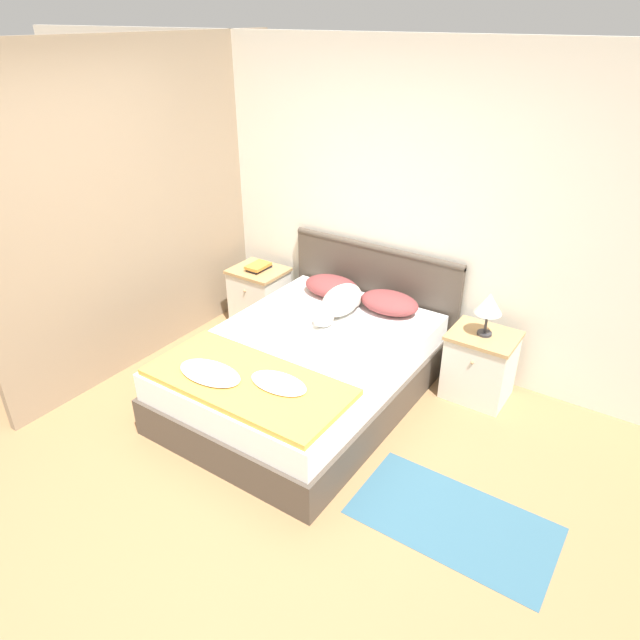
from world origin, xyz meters
name	(u,v)px	position (x,y,z in m)	size (l,w,h in m)	color
ground_plane	(231,480)	(0.00, 0.00, 0.00)	(16.00, 16.00, 0.00)	#997047
wall_back	(395,207)	(0.00, 2.13, 1.27)	(9.00, 0.06, 2.55)	silver
wall_side_left	(153,206)	(-1.66, 1.05, 1.27)	(0.06, 3.10, 2.55)	gray
bed	(305,371)	(-0.12, 1.01, 0.25)	(1.51, 2.06, 0.50)	#4C4238
headboard	(373,293)	(-0.12, 2.06, 0.49)	(1.59, 0.06, 0.95)	#4C4238
nightstand_left	(260,296)	(-1.21, 1.80, 0.28)	(0.50, 0.43, 0.55)	silver
nightstand_right	(480,365)	(0.98, 1.80, 0.28)	(0.50, 0.43, 0.55)	silver
pillow_left	(332,286)	(-0.40, 1.81, 0.58)	(0.50, 0.35, 0.16)	brown
pillow_right	(389,303)	(0.16, 1.81, 0.58)	(0.50, 0.35, 0.16)	brown
quilt	(246,381)	(-0.13, 0.35, 0.53)	(1.39, 0.66, 0.08)	gold
dog	(340,302)	(-0.14, 1.53, 0.61)	(0.25, 0.68, 0.24)	silver
book_stack	(259,267)	(-1.20, 1.80, 0.58)	(0.16, 0.24, 0.05)	#232328
table_lamp	(489,305)	(0.98, 1.79, 0.80)	(0.20, 0.20, 0.34)	#2D2D33
rug	(453,520)	(1.33, 0.49, 0.00)	(1.18, 0.64, 0.00)	#335B70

